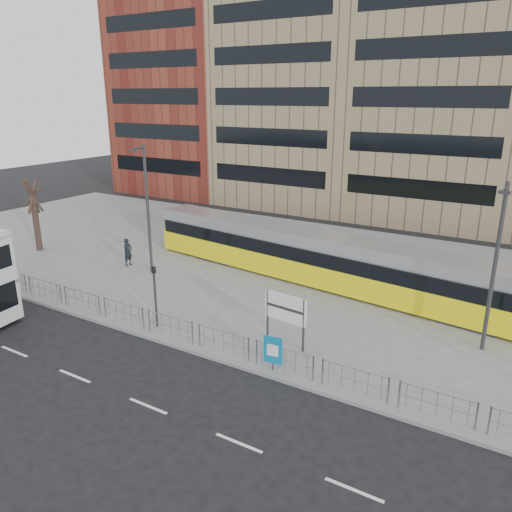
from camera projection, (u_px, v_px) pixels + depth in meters
The scene contains 14 objects.
ground at pixel (176, 348), 22.69m from camera, with size 120.00×120.00×0.00m, color black.
plaza at pixel (295, 270), 32.45m from camera, with size 64.00×24.00×0.15m, color slate.
kerb at pixel (176, 346), 22.71m from camera, with size 64.00×0.25×0.17m, color gray.
building_row at pixel (422, 72), 45.90m from camera, with size 70.40×18.40×31.20m.
pedestrian_barrier at pixel (218, 334), 21.82m from camera, with size 32.07×0.07×1.10m.
road_markings at pixel (128, 398), 18.94m from camera, with size 62.00×0.12×0.01m, color white.
tram at pixel (329, 261), 29.33m from camera, with size 25.96×5.61×3.05m.
station_sign at pixel (285, 311), 22.11m from camera, with size 2.14×0.32×2.47m.
ad_panel at pixel (273, 351), 20.33m from camera, with size 0.81×0.15×1.52m.
pedestrian at pixel (128, 252), 32.93m from camera, with size 0.67×0.44×1.84m, color black.
traffic_light_west at pixel (155, 289), 23.87m from camera, with size 0.17×0.20×3.10m.
lamp_post_west at pixel (147, 205), 30.53m from camera, with size 0.45×1.04×8.06m.
lamp_post_east at pixel (495, 262), 20.96m from camera, with size 0.45×1.04×7.51m.
bare_tree at pixel (30, 176), 34.81m from camera, with size 4.24×4.24×7.36m.
Camera 1 is at (13.58, -15.52, 10.99)m, focal length 35.00 mm.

